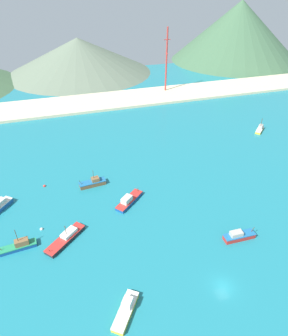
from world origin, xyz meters
name	(u,v)px	position (x,y,z in m)	size (l,w,h in m)	color
ground	(169,198)	(0.00, 30.00, -0.25)	(260.00, 280.00, 0.50)	teal
fishing_boat_0	(93,183)	(-19.70, 42.30, 0.89)	(8.06, 3.23, 5.29)	brown
fishing_boat_2	(129,200)	(-11.60, 31.15, 0.88)	(9.18, 8.54, 2.62)	#14478C
fishing_boat_3	(66,238)	(-29.34, 22.34, 0.69)	(10.16, 9.52, 4.35)	#232328
fishing_boat_4	(239,236)	(10.00, 10.56, 0.90)	(7.80, 2.45, 2.76)	red
fishing_boat_6	(126,310)	(-20.26, 0.63, 0.82)	(6.89, 8.21, 2.62)	gold
fishing_boat_7	(19,246)	(-39.82, 22.97, 0.86)	(8.32, 2.92, 5.81)	#14478C
fishing_boat_9	(260,129)	(50.28, 58.79, 0.87)	(6.33, 6.02, 5.40)	gold
buoy_1	(42,229)	(-34.90, 27.73, 0.14)	(0.78, 0.78, 0.78)	silver
buoy_2	(44,186)	(-33.67, 46.04, 0.14)	(0.79, 0.79, 0.79)	red
beach_strip	(111,101)	(0.00, 108.79, 0.60)	(247.00, 23.31, 1.20)	beige
hill_central	(79,55)	(-7.71, 165.98, 10.38)	(89.86, 89.86, 20.76)	#60705B
hill_east	(238,31)	(102.92, 164.29, 19.46)	(90.32, 90.32, 38.93)	#3D6042
radio_tower	(166,61)	(30.46, 113.59, 16.37)	(3.21, 2.57, 32.09)	#B7332D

